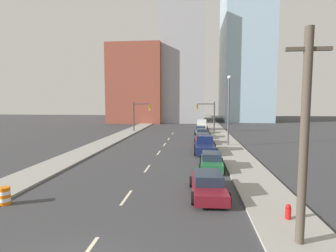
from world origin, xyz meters
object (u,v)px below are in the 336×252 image
object	(u,v)px
traffic_signal_left	(139,113)
sedan_red	(203,139)
box_truck_tan	(202,125)
sedan_teal	(201,130)
fire_hydrant	(288,213)
sedan_green	(212,161)
utility_pole_right_near	(304,137)
pickup_truck_navy	(205,146)
street_lamp	(229,106)
traffic_barrel	(5,196)
sedan_gray	(202,134)
traffic_signal_right	(209,113)
sedan_maroon	(208,185)

from	to	relation	value
traffic_signal_left	sedan_red	size ratio (longest dim) A/B	1.26
traffic_signal_left	box_truck_tan	distance (m)	12.61
sedan_teal	fire_hydrant	bearing A→B (deg)	-83.23
fire_hydrant	sedan_green	size ratio (longest dim) A/B	0.18
utility_pole_right_near	pickup_truck_navy	bearing A→B (deg)	99.23
street_lamp	sedan_teal	world-z (taller)	street_lamp
street_lamp	traffic_barrel	bearing A→B (deg)	-125.07
traffic_barrel	sedan_gray	size ratio (longest dim) A/B	0.20
traffic_signal_left	fire_hydrant	xyz separation A→B (m)	(14.73, -35.39, -3.14)
traffic_signal_right	sedan_teal	size ratio (longest dim) A/B	1.21
sedan_maroon	sedan_teal	bearing A→B (deg)	86.79
sedan_gray	traffic_barrel	bearing A→B (deg)	-114.08
sedan_maroon	fire_hydrant	bearing A→B (deg)	-44.15
utility_pole_right_near	fire_hydrant	xyz separation A→B (m)	(0.28, 2.10, -3.82)
sedan_gray	sedan_maroon	bearing A→B (deg)	-92.33
utility_pole_right_near	fire_hydrant	size ratio (longest dim) A/B	9.83
sedan_maroon	sedan_red	distance (m)	19.18
traffic_signal_left	sedan_maroon	world-z (taller)	traffic_signal_left
sedan_red	sedan_gray	bearing A→B (deg)	88.25
box_truck_tan	fire_hydrant	bearing A→B (deg)	-82.34
fire_hydrant	sedan_teal	bearing A→B (deg)	95.76
box_truck_tan	utility_pole_right_near	bearing A→B (deg)	-82.96
sedan_green	sedan_gray	xyz separation A→B (m)	(-0.31, 18.49, 0.03)
sedan_gray	utility_pole_right_near	bearing A→B (deg)	-86.04
pickup_truck_navy	sedan_teal	size ratio (longest dim) A/B	1.14
utility_pole_right_near	sedan_gray	distance (m)	30.30
sedan_gray	fire_hydrant	bearing A→B (deg)	-85.04
traffic_signal_left	street_lamp	bearing A→B (deg)	-45.00
traffic_signal_left	fire_hydrant	size ratio (longest dim) A/B	6.64
traffic_signal_right	sedan_red	bearing A→B (deg)	-96.19
fire_hydrant	pickup_truck_navy	world-z (taller)	pickup_truck_navy
sedan_gray	traffic_signal_right	bearing A→B (deg)	78.04
traffic_barrel	fire_hydrant	size ratio (longest dim) A/B	1.14
utility_pole_right_near	sedan_green	size ratio (longest dim) A/B	1.79
sedan_red	sedan_teal	size ratio (longest dim) A/B	0.96
sedan_maroon	box_truck_tan	xyz separation A→B (m)	(0.52, 36.12, 0.31)
sedan_red	sedan_teal	world-z (taller)	sedan_red
traffic_barrel	sedan_red	world-z (taller)	sedan_red
fire_hydrant	pickup_truck_navy	distance (m)	16.63
street_lamp	sedan_maroon	xyz separation A→B (m)	(-3.31, -17.79, -4.41)
sedan_green	sedan_gray	bearing A→B (deg)	93.31
fire_hydrant	sedan_teal	xyz separation A→B (m)	(-3.35, 33.16, 0.22)
street_lamp	pickup_truck_navy	size ratio (longest dim) A/B	1.66
pickup_truck_navy	street_lamp	bearing A→B (deg)	55.97
traffic_signal_right	box_truck_tan	world-z (taller)	traffic_signal_right
traffic_barrel	pickup_truck_navy	xyz separation A→B (m)	(11.22, 15.76, 0.27)
traffic_barrel	fire_hydrant	distance (m)	14.51
traffic_signal_left	fire_hydrant	world-z (taller)	traffic_signal_left
traffic_signal_right	box_truck_tan	bearing A→B (deg)	106.28
traffic_signal_right	traffic_signal_left	bearing A→B (deg)	180.00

